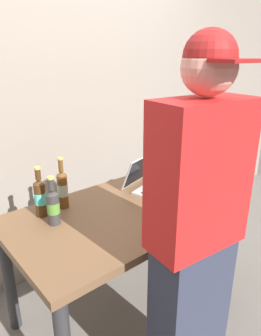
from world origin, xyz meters
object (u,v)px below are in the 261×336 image
at_px(beer_bottle_green, 40,197).
at_px(person_figure, 194,242).
at_px(beer_bottle_amber, 63,188).
at_px(beer_bottle_dark, 53,206).
at_px(laptop, 150,181).

relative_size(beer_bottle_green, person_figure, 0.17).
bearing_deg(beer_bottle_green, beer_bottle_amber, 2.48).
relative_size(beer_bottle_dark, beer_bottle_green, 0.93).
relative_size(beer_bottle_amber, person_figure, 0.18).
xyz_separation_m(beer_bottle_dark, person_figure, (0.30, -0.71, 0.01)).
relative_size(laptop, beer_bottle_dark, 1.39).
xyz_separation_m(laptop, beer_bottle_amber, (-0.59, 0.13, 0.07)).
height_order(laptop, person_figure, person_figure).
bearing_deg(beer_bottle_green, person_figure, -69.92).
bearing_deg(laptop, beer_bottle_dark, -179.16).
distance_m(laptop, beer_bottle_dark, 0.73).
distance_m(beer_bottle_green, person_figure, 0.90).
bearing_deg(person_figure, beer_bottle_amber, 101.00).
xyz_separation_m(beer_bottle_dark, beer_bottle_green, (-0.01, 0.13, 0.01)).
bearing_deg(beer_bottle_green, beer_bottle_dark, -85.01).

